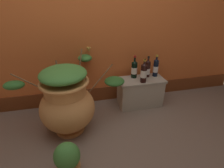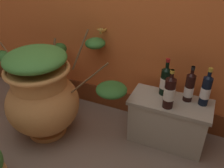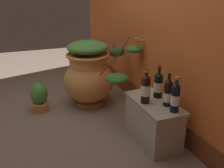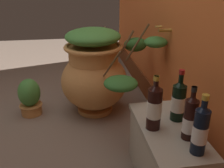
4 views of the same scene
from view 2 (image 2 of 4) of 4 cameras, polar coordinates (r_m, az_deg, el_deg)
The scene contains 6 objects.
terracotta_urn at distance 2.00m, azimuth -16.14°, elevation -2.14°, with size 1.30×0.85×0.84m.
stone_ledge at distance 1.99m, azimuth 13.28°, elevation -8.26°, with size 0.63×0.30×0.39m.
wine_bottle_left at distance 1.85m, azimuth 21.59°, elevation -1.20°, with size 0.07×0.07×0.30m.
wine_bottle_middle at distance 1.74m, azimuth 13.62°, elevation -1.69°, with size 0.08×0.08×0.31m.
wine_bottle_right at distance 1.89m, azimuth 12.68°, elevation 0.96°, with size 0.08×0.08×0.31m.
wine_bottle_back at distance 1.86m, azimuth 18.07°, elevation -0.64°, with size 0.07×0.07×0.29m.
Camera 2 is at (0.77, -0.68, 1.45)m, focal length 38.17 mm.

